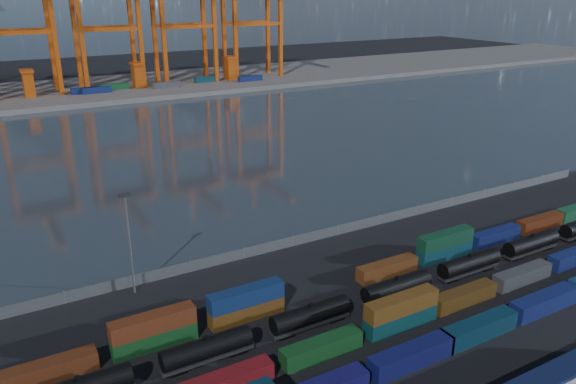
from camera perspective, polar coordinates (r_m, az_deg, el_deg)
ground at (r=84.16m, az=10.47°, el=-12.63°), size 700.00×700.00×0.00m
harbor_water at (r=170.83m, az=-12.66°, el=4.43°), size 700.00×700.00×0.00m
far_quay at (r=270.63m, az=-19.62°, el=9.72°), size 700.00×70.00×2.00m
container_row_south at (r=69.63m, az=5.91°, el=-18.34°), size 140.17×2.52×5.37m
container_row_mid at (r=86.75m, az=15.49°, el=-10.71°), size 140.00×2.34×4.99m
container_row_north at (r=87.18m, az=2.69°, el=-9.65°), size 139.86×2.30×4.91m
tanker_string at (r=84.04m, az=6.86°, el=-10.94°), size 120.83×2.65×3.79m
waterfront_fence at (r=103.58m, az=0.55°, el=-5.01°), size 160.12×0.12×2.20m
yard_light_mast at (r=88.31m, az=-15.84°, el=-4.57°), size 1.60×0.40×16.60m
quay_containers at (r=254.35m, az=-21.47°, el=9.41°), size 172.58×10.99×2.60m
straddle_carriers at (r=259.42m, az=-19.90°, el=10.81°), size 140.00×7.00×11.10m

